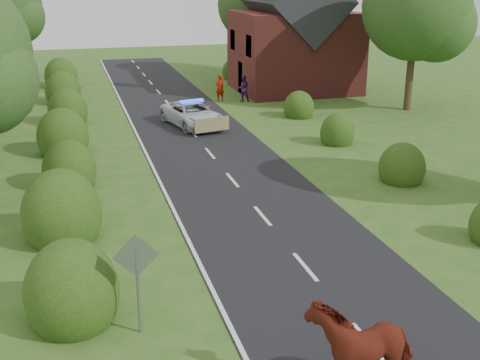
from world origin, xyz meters
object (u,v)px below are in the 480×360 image
object	(u,v)px
road_sign	(137,270)
pedestrian_purple	(243,88)
police_van	(192,114)
cow	(360,351)
pedestrian_red	(220,88)

from	to	relation	value
road_sign	pedestrian_purple	xyz separation A→B (m)	(9.91, 25.25, -0.78)
police_van	pedestrian_purple	distance (m)	7.35
police_van	road_sign	bearing A→B (deg)	-118.48
pedestrian_purple	cow	bearing A→B (deg)	80.90
cow	pedestrian_purple	xyz separation A→B (m)	(5.85, 28.47, 0.01)
police_van	pedestrian_red	world-z (taller)	pedestrian_red
road_sign	pedestrian_red	size ratio (longest dim) A/B	1.46
cow	police_van	bearing A→B (deg)	175.52
road_sign	pedestrian_red	bearing A→B (deg)	71.84
road_sign	cow	size ratio (longest dim) A/B	1.05
road_sign	pedestrian_red	distance (m)	27.20
cow	police_van	world-z (taller)	cow
cow	police_van	distance (m)	22.77
road_sign	cow	distance (m)	5.25
road_sign	police_van	size ratio (longest dim) A/B	0.49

